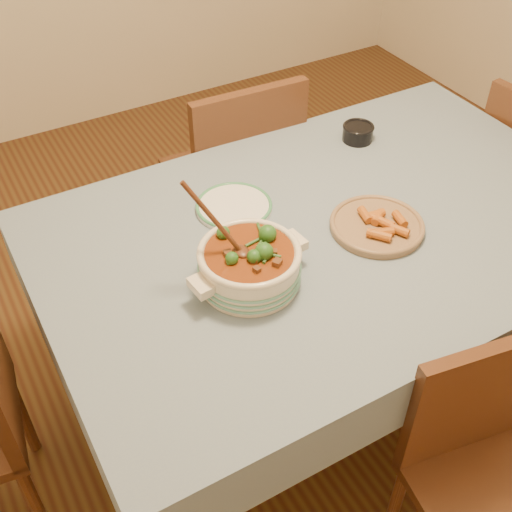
{
  "coord_description": "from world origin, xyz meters",
  "views": [
    {
      "loc": [
        -0.9,
        -1.13,
        1.92
      ],
      "look_at": [
        -0.31,
        -0.09,
        0.85
      ],
      "focal_mm": 45.0,
      "sensor_mm": 36.0,
      "label": 1
    }
  ],
  "objects": [
    {
      "name": "dining_table",
      "position": [
        0.0,
        0.0,
        0.66
      ],
      "size": [
        1.68,
        1.08,
        0.76
      ],
      "color": "brown",
      "rests_on": "floor"
    },
    {
      "name": "chair_far",
      "position": [
        0.03,
        0.66,
        0.52
      ],
      "size": [
        0.45,
        0.45,
        0.92
      ],
      "rotation": [
        0.0,
        0.0,
        3.1
      ],
      "color": "#5B311B",
      "rests_on": "floor"
    },
    {
      "name": "white_plate",
      "position": [
        -0.22,
        0.21,
        0.77
      ],
      "size": [
        0.24,
        0.24,
        0.02
      ],
      "rotation": [
        0.0,
        0.0,
        0.08
      ],
      "color": "white",
      "rests_on": "dining_table"
    },
    {
      "name": "floor",
      "position": [
        0.0,
        0.0,
        0.0
      ],
      "size": [
        4.5,
        4.5,
        0.0
      ],
      "primitive_type": "plane",
      "color": "#462314",
      "rests_on": "ground"
    },
    {
      "name": "stew_casserole",
      "position": [
        -0.33,
        -0.08,
        0.82
      ],
      "size": [
        0.34,
        0.28,
        0.31
      ],
      "rotation": [
        0.0,
        0.0,
        0.11
      ],
      "color": "#EEDFC7",
      "rests_on": "dining_table"
    },
    {
      "name": "chair_near",
      "position": [
        0.01,
        -0.68,
        0.46
      ],
      "size": [
        0.43,
        0.43,
        0.8
      ],
      "rotation": [
        0.0,
        0.0,
        -0.16
      ],
      "color": "#5B311B",
      "rests_on": "floor"
    },
    {
      "name": "fried_plate",
      "position": [
        0.09,
        -0.07,
        0.77
      ],
      "size": [
        0.27,
        0.27,
        0.05
      ],
      "rotation": [
        0.0,
        0.0,
        -0.03
      ],
      "color": "#997354",
      "rests_on": "dining_table"
    },
    {
      "name": "condiment_bowl",
      "position": [
        0.33,
        0.34,
        0.79
      ],
      "size": [
        0.13,
        0.13,
        0.06
      ],
      "rotation": [
        0.0,
        0.0,
        0.37
      ],
      "color": "black",
      "rests_on": "dining_table"
    }
  ]
}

